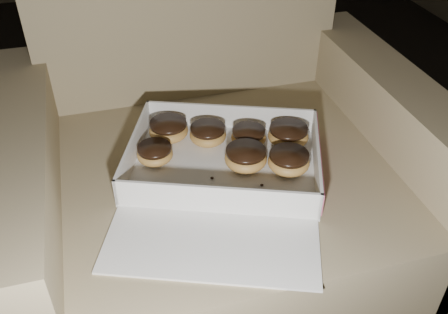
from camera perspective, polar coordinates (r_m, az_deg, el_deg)
floor at (r=1.56m, az=-11.41°, el=-9.77°), size 4.50×4.50×0.00m
armchair at (r=1.24m, az=-0.89°, el=-3.57°), size 0.95×0.80×1.00m
bakery_box at (r=1.05m, az=-0.05°, el=-2.03°), size 0.54×0.58×0.07m
donut_a at (r=1.07m, az=2.50°, el=-0.06°), size 0.09×0.09×0.05m
donut_b at (r=1.07m, az=7.41°, el=-0.47°), size 0.09×0.09×0.04m
donut_c at (r=1.14m, az=-1.85°, el=2.65°), size 0.08×0.08×0.04m
donut_d at (r=1.16m, az=-6.35°, el=3.13°), size 0.09×0.09×0.05m
donut_e at (r=1.09m, az=-7.90°, el=0.41°), size 0.08×0.08×0.04m
donut_f at (r=1.14m, az=2.82°, el=2.36°), size 0.08×0.08×0.04m
donut_g at (r=1.14m, az=7.35°, el=2.52°), size 0.09×0.09×0.05m
crumb_a at (r=1.03m, az=4.35°, el=-3.21°), size 0.01×0.01×0.00m
crumb_b at (r=1.02m, az=7.72°, el=-4.22°), size 0.01×0.01×0.00m
crumb_c at (r=1.07m, az=2.22°, el=-1.60°), size 0.01×0.01×0.00m
crumb_d at (r=1.05m, az=-1.38°, el=-2.40°), size 0.01×0.01×0.00m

